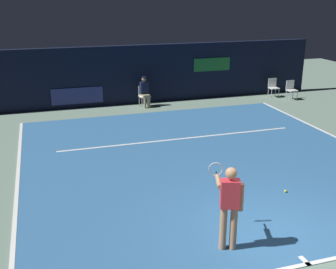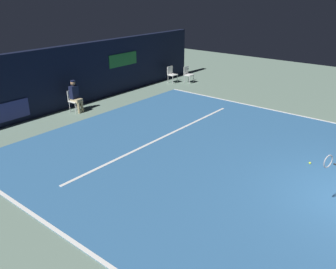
{
  "view_description": "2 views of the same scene",
  "coord_description": "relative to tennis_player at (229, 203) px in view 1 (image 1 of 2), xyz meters",
  "views": [
    {
      "loc": [
        -4.42,
        -6.43,
        4.77
      ],
      "look_at": [
        -0.93,
        4.78,
        0.78
      ],
      "focal_mm": 44.74,
      "sensor_mm": 36.0,
      "label": 1
    },
    {
      "loc": [
        -8.44,
        -0.73,
        4.73
      ],
      "look_at": [
        -0.96,
        5.31,
        0.72
      ],
      "focal_mm": 37.34,
      "sensor_mm": 36.0,
      "label": 2
    }
  ],
  "objects": [
    {
      "name": "line_service",
      "position": [
        1.21,
        6.37,
        -0.97
      ],
      "size": [
        8.24,
        0.1,
        0.01
      ],
      "primitive_type": "cube",
      "color": "white",
      "rests_on": "court_surface"
    },
    {
      "name": "back_wall",
      "position": [
        1.2,
        11.72,
        0.31
      ],
      "size": [
        16.64,
        0.33,
        2.6
      ],
      "color": "black",
      "rests_on": "ground"
    },
    {
      "name": "courtside_chair_near",
      "position": [
        7.48,
        10.9,
        -0.49
      ],
      "size": [
        0.46,
        0.44,
        0.88
      ],
      "color": "white",
      "rests_on": "ground"
    },
    {
      "name": "line_sideline_right",
      "position": [
        -4.03,
        4.46,
        -0.97
      ],
      "size": [
        0.1,
        10.9,
        0.01
      ],
      "primitive_type": "cube",
      "color": "white",
      "rests_on": "court_surface"
    },
    {
      "name": "line_centre_mark",
      "position": [
        1.21,
        -0.84,
        -0.97
      ],
      "size": [
        0.1,
        0.3,
        0.01
      ],
      "primitive_type": "cube",
      "color": "white",
      "rests_on": "court_surface"
    },
    {
      "name": "line_baseline",
      "position": [
        1.21,
        -0.94,
        -0.97
      ],
      "size": [
        10.57,
        0.1,
        0.01
      ],
      "primitive_type": "cube",
      "color": "white",
      "rests_on": "court_surface"
    },
    {
      "name": "court_surface",
      "position": [
        1.21,
        4.46,
        -0.98
      ],
      "size": [
        10.57,
        10.9,
        0.01
      ],
      "primitive_type": "cube",
      "color": "#336699",
      "rests_on": "ground"
    },
    {
      "name": "ground_plane",
      "position": [
        1.21,
        4.46,
        -0.99
      ],
      "size": [
        32.65,
        32.65,
        0.0
      ],
      "primitive_type": "plane",
      "color": "slate"
    },
    {
      "name": "courtside_chair_far",
      "position": [
        8.02,
        10.21,
        -0.49
      ],
      "size": [
        0.45,
        0.42,
        0.88
      ],
      "color": "white",
      "rests_on": "ground"
    },
    {
      "name": "tennis_ball",
      "position": [
        2.43,
        1.76,
        -0.94
      ],
      "size": [
        0.07,
        0.07,
        0.07
      ],
      "primitive_type": "sphere",
      "color": "#CCE033",
      "rests_on": "court_surface"
    },
    {
      "name": "line_judge_on_chair",
      "position": [
        1.13,
        10.94,
        -0.3
      ],
      "size": [
        0.48,
        0.56,
        1.32
      ],
      "color": "white",
      "rests_on": "ground"
    },
    {
      "name": "tennis_player",
      "position": [
        0.0,
        0.0,
        0.0
      ],
      "size": [
        0.5,
        1.04,
        1.73
      ],
      "color": "tan",
      "rests_on": "ground"
    }
  ]
}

